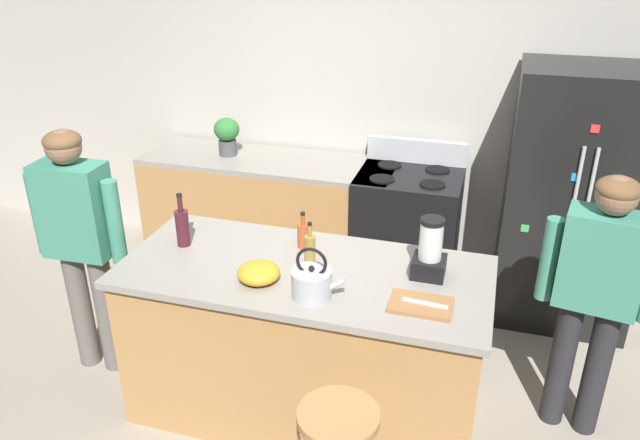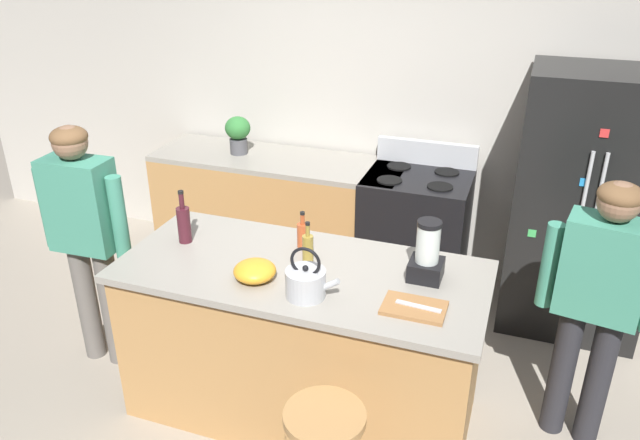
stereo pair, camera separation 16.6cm
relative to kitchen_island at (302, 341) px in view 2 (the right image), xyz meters
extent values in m
plane|color=#9E9384|center=(0.00, 0.00, -0.48)|extent=(14.00, 14.00, 0.00)
cube|color=#BCB7AD|center=(0.00, 1.95, 0.87)|extent=(8.00, 0.10, 2.70)
cube|color=#B7844C|center=(0.00, 0.00, -0.02)|extent=(1.91, 0.82, 0.91)
cube|color=gray|center=(0.00, 0.00, 0.45)|extent=(1.97, 0.88, 0.04)
cube|color=#B7844C|center=(-0.80, 1.55, -0.02)|extent=(2.00, 0.64, 0.91)
cube|color=gray|center=(-0.80, 1.55, 0.45)|extent=(2.00, 0.64, 0.04)
cube|color=black|center=(1.45, 1.50, 0.43)|extent=(0.90, 0.70, 1.81)
cylinder|color=#B7BABF|center=(1.41, 1.13, 0.52)|extent=(0.02, 0.02, 0.81)
cylinder|color=#B7BABF|center=(1.49, 1.13, 0.52)|extent=(0.02, 0.02, 0.81)
cube|color=#268CD8|center=(1.39, 1.15, 0.72)|extent=(0.05, 0.01, 0.05)
cube|color=red|center=(1.45, 1.15, 1.03)|extent=(0.05, 0.01, 0.05)
cube|color=#3FB259|center=(1.15, 1.15, 0.33)|extent=(0.05, 0.01, 0.05)
cube|color=yellow|center=(1.56, 1.15, 0.45)|extent=(0.05, 0.01, 0.05)
cube|color=black|center=(0.33, 1.52, 0.00)|extent=(0.76, 0.64, 0.95)
cube|color=black|center=(0.33, 1.20, -0.05)|extent=(0.60, 0.01, 0.24)
cube|color=#B7BABF|center=(0.33, 1.81, 0.56)|extent=(0.76, 0.06, 0.18)
cylinder|color=black|center=(0.15, 1.37, 0.48)|extent=(0.18, 0.18, 0.01)
cylinder|color=black|center=(0.51, 1.37, 0.48)|extent=(0.18, 0.18, 0.01)
cylinder|color=black|center=(0.15, 1.67, 0.48)|extent=(0.18, 0.18, 0.01)
cylinder|color=black|center=(0.51, 1.67, 0.48)|extent=(0.18, 0.18, 0.01)
cylinder|color=#66605B|center=(-1.49, 0.01, -0.07)|extent=(0.13, 0.13, 0.82)
cylinder|color=#66605B|center=(-1.31, 0.02, -0.07)|extent=(0.13, 0.13, 0.82)
cube|color=#3F8C72|center=(-1.40, 0.02, 0.63)|extent=(0.41, 0.24, 0.57)
cylinder|color=#3F8C72|center=(-1.65, 0.01, 0.58)|extent=(0.09, 0.09, 0.51)
cylinder|color=#3F8C72|center=(-1.15, 0.03, 0.58)|extent=(0.09, 0.09, 0.51)
sphere|color=#8C664C|center=(-1.40, 0.02, 1.01)|extent=(0.21, 0.21, 0.20)
ellipsoid|color=brown|center=(-1.40, 0.02, 1.05)|extent=(0.22, 0.22, 0.12)
cylinder|color=#26262B|center=(1.57, 0.30, -0.07)|extent=(0.15, 0.15, 0.81)
cylinder|color=#26262B|center=(1.39, 0.33, -0.07)|extent=(0.15, 0.15, 0.81)
cube|color=#3F8C72|center=(1.48, 0.31, 0.59)|extent=(0.43, 0.28, 0.52)
cylinder|color=#3F8C72|center=(1.24, 0.36, 0.54)|extent=(0.10, 0.10, 0.47)
sphere|color=#8C664C|center=(1.48, 0.31, 0.95)|extent=(0.23, 0.23, 0.20)
ellipsoid|color=brown|center=(1.48, 0.31, 0.98)|extent=(0.24, 0.24, 0.12)
cylinder|color=#B7844C|center=(0.39, -0.74, 0.22)|extent=(0.36, 0.36, 0.04)
cylinder|color=#4C4C51|center=(-1.13, 1.55, 0.53)|extent=(0.14, 0.14, 0.12)
ellipsoid|color=#337A38|center=(-1.13, 1.55, 0.68)|extent=(0.20, 0.20, 0.18)
cube|color=black|center=(0.64, 0.12, 0.52)|extent=(0.17, 0.17, 0.10)
cylinder|color=silver|center=(0.64, 0.12, 0.67)|extent=(0.12, 0.12, 0.20)
cylinder|color=black|center=(0.64, 0.12, 0.79)|extent=(0.12, 0.12, 0.02)
cylinder|color=#471923|center=(-0.74, 0.07, 0.58)|extent=(0.08, 0.08, 0.21)
cylinder|color=#471923|center=(-0.74, 0.07, 0.73)|extent=(0.03, 0.03, 0.09)
cylinder|color=black|center=(-0.74, 0.07, 0.78)|extent=(0.03, 0.03, 0.02)
cylinder|color=#B24C26|center=(-0.08, 0.24, 0.54)|extent=(0.06, 0.06, 0.14)
cylinder|color=#B24C26|center=(-0.08, 0.24, 0.64)|extent=(0.02, 0.02, 0.06)
cylinder|color=black|center=(-0.08, 0.24, 0.68)|extent=(0.03, 0.03, 0.02)
cylinder|color=olive|center=(0.01, 0.08, 0.55)|extent=(0.06, 0.06, 0.15)
cylinder|color=olive|center=(0.01, 0.08, 0.66)|extent=(0.02, 0.02, 0.07)
cylinder|color=black|center=(0.01, 0.08, 0.70)|extent=(0.03, 0.03, 0.02)
ellipsoid|color=orange|center=(-0.18, -0.18, 0.52)|extent=(0.22, 0.22, 0.10)
cylinder|color=#B7BABF|center=(0.12, -0.24, 0.54)|extent=(0.20, 0.20, 0.14)
sphere|color=black|center=(0.12, -0.24, 0.63)|extent=(0.03, 0.03, 0.03)
cylinder|color=#B7BABF|center=(0.25, -0.24, 0.57)|extent=(0.09, 0.03, 0.08)
torus|color=black|center=(0.12, -0.24, 0.66)|extent=(0.16, 0.02, 0.16)
cube|color=#9E6B3D|center=(0.65, -0.18, 0.48)|extent=(0.30, 0.20, 0.02)
cube|color=#B7BABF|center=(0.67, -0.18, 0.50)|extent=(0.22, 0.05, 0.01)
camera|label=1|loc=(0.89, -2.69, 2.11)|focal=34.57mm
camera|label=2|loc=(1.05, -2.64, 2.11)|focal=34.57mm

